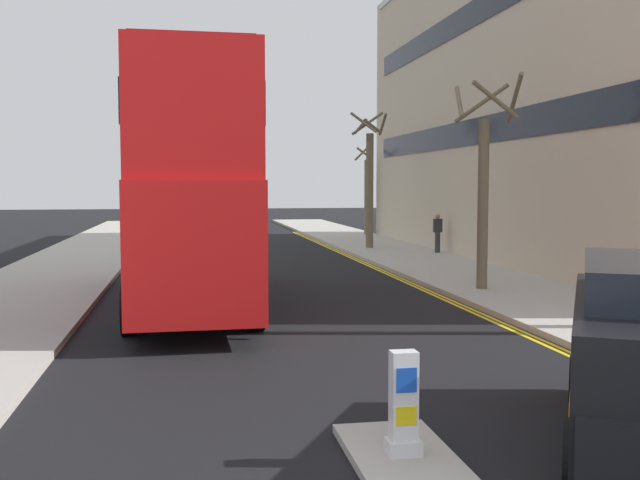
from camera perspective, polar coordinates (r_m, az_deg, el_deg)
The scene contains 12 objects.
sidewalk_right at distance 22.33m, azimuth 13.06°, elevation -3.30°, with size 4.00×80.00×0.14m, color #ADA89E.
sidewalk_left at distance 21.00m, azimuth -21.75°, elevation -3.96°, with size 4.00×80.00×0.14m, color #ADA89E.
kerb_line_outer at distance 19.73m, azimuth 9.71°, elevation -4.43°, with size 0.10×56.00×0.01m, color yellow.
kerb_line_inner at distance 19.68m, azimuth 9.27°, elevation -4.45°, with size 0.10×56.00×0.01m, color yellow.
traffic_island at distance 8.29m, azimuth 6.38°, elevation -16.30°, with size 1.10×2.20×0.10m, color #ADA89E.
keep_left_bollard at distance 8.11m, azimuth 6.41°, elevation -12.60°, with size 0.36×0.28×1.11m.
double_decker_bus_away at distance 18.28m, azimuth -10.01°, elevation 4.40°, with size 2.94×10.85×5.64m.
pedestrian_far at distance 31.37m, azimuth 8.99°, elevation 0.58°, with size 0.34×0.22×1.62m.
street_tree_near at distance 42.92m, azimuth 3.71°, elevation 3.56°, with size 1.64×1.61×5.34m.
street_tree_far at distance 33.55m, azimuth 3.82°, elevation 4.52°, with size 1.73×1.77×6.15m.
street_tree_distant at distance 20.63m, azimuth 12.45°, elevation 4.24°, with size 1.89×1.95×5.72m.
townhouse_terrace_right at distance 32.21m, azimuth 19.58°, elevation 10.39°, with size 10.08×28.00×13.09m.
Camera 1 is at (-2.21, -4.36, 2.95)m, focal length 41.82 mm.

